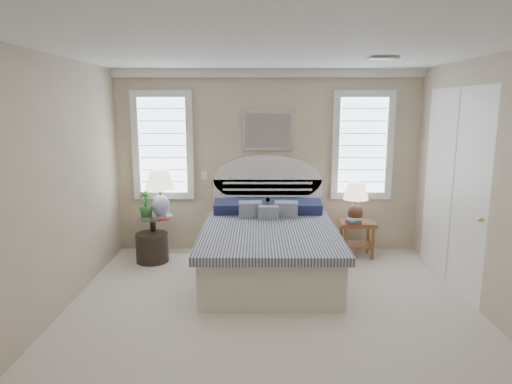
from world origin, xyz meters
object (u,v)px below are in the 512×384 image
object	(u,v)px
bed	(269,245)
nightstand_right	(357,231)
lamp_right	(356,198)
lamp_left	(160,188)
floor_pot	(152,247)
side_table_left	(153,233)

from	to	relation	value
bed	nightstand_right	bearing A→B (deg)	28.03
nightstand_right	lamp_right	bearing A→B (deg)	-130.73
bed	lamp_left	world-z (taller)	bed
nightstand_right	floor_pot	xyz separation A→B (m)	(-2.94, -0.24, -0.18)
nightstand_right	lamp_right	size ratio (longest dim) A/B	0.90
bed	lamp_right	distance (m)	1.49
bed	lamp_right	size ratio (longest dim) A/B	3.88
nightstand_right	lamp_left	distance (m)	2.91
bed	nightstand_right	world-z (taller)	bed
floor_pot	lamp_left	world-z (taller)	lamp_left
lamp_left	floor_pot	bearing A→B (deg)	-120.94
bed	lamp_right	bearing A→B (deg)	26.91
nightstand_right	lamp_left	bearing A→B (deg)	-178.80
nightstand_right	floor_pot	world-z (taller)	nightstand_right
nightstand_right	lamp_right	xyz separation A→B (m)	(-0.05, -0.06, 0.50)
nightstand_right	lamp_right	distance (m)	0.51
side_table_left	floor_pot	xyz separation A→B (m)	(0.01, -0.14, -0.18)
bed	lamp_left	distance (m)	1.78
bed	lamp_left	bearing A→B (deg)	157.59
side_table_left	floor_pot	bearing A→B (deg)	-86.43
side_table_left	lamp_right	size ratio (longest dim) A/B	1.08
side_table_left	lamp_left	xyz separation A→B (m)	(0.12, 0.04, 0.65)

